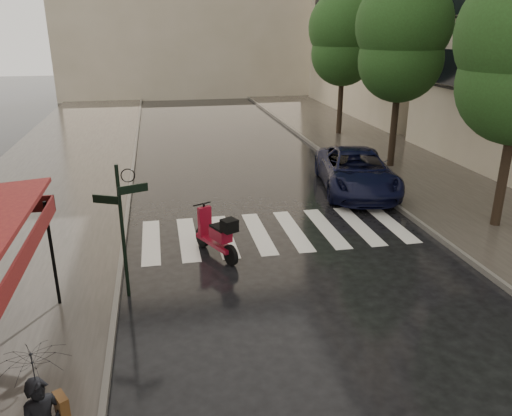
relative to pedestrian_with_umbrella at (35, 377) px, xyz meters
name	(u,v)px	position (x,y,z in m)	size (l,w,h in m)	color
ground	(191,373)	(2.00, 1.88, -1.71)	(120.00, 120.00, 0.00)	black
sidewalk_near	(50,185)	(-2.50, 13.88, -1.65)	(6.00, 60.00, 0.12)	#38332D
sidewalk_far	(406,166)	(12.25, 13.88, -1.65)	(5.50, 60.00, 0.12)	#38332D
curb_near	(131,181)	(0.55, 13.88, -1.63)	(0.12, 60.00, 0.16)	#595651
curb_far	(345,169)	(9.45, 13.88, -1.63)	(0.12, 60.00, 0.16)	#595651
crosswalk	(276,232)	(4.97, 7.88, -1.70)	(7.85, 3.20, 0.01)	silver
signpost	(122,221)	(0.80, 4.88, 0.13)	(1.17, 0.29, 3.10)	black
tree_mid	(403,32)	(11.50, 13.88, 3.89)	(3.80, 3.80, 8.34)	black
tree_far	(344,33)	(11.70, 20.88, 3.75)	(3.80, 3.80, 8.16)	black
pedestrian_with_umbrella	(35,377)	(0.00, 0.00, 0.00)	(1.24, 1.24, 2.38)	black
scooter	(217,235)	(3.05, 6.55, -1.10)	(1.05, 1.84, 1.30)	black
parked_car	(356,171)	(8.82, 11.22, -0.95)	(2.50, 5.42, 1.51)	black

